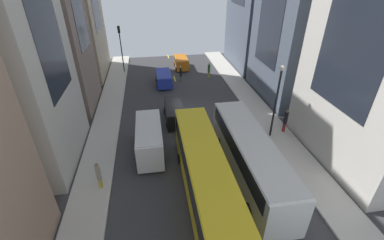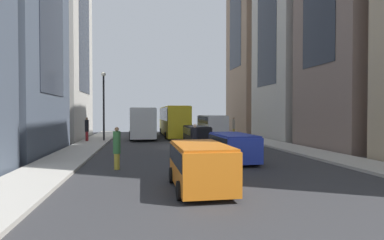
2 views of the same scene
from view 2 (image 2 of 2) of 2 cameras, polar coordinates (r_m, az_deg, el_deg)
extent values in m
plane|color=#333335|center=(26.00, -1.46, -4.91)|extent=(42.82, 42.82, 0.00)
cube|color=#B2ADA3|center=(26.11, -19.30, -4.79)|extent=(2.72, 44.00, 0.15)
cube|color=#B2ADA3|center=(28.27, 14.96, -4.31)|extent=(2.72, 44.00, 0.15)
cube|color=yellow|center=(15.77, 3.99, -8.91)|extent=(0.16, 2.00, 0.01)
cube|color=yellow|center=(26.00, -1.46, -4.90)|extent=(0.16, 2.00, 0.01)
cube|color=yellow|center=(36.38, -3.80, -3.15)|extent=(0.16, 2.00, 0.01)
cube|color=yellow|center=(46.82, -5.09, -2.17)|extent=(0.16, 2.00, 0.01)
cube|color=beige|center=(37.03, -25.48, 14.20)|extent=(7.68, 10.93, 22.33)
cube|color=#1E232D|center=(37.03, -25.48, 14.20)|extent=(7.76, 6.01, 12.28)
cube|color=#B7B2A8|center=(36.37, 18.43, 17.13)|extent=(6.20, 8.85, 25.57)
cube|color=#1E232D|center=(36.37, 18.43, 17.13)|extent=(6.27, 4.87, 14.07)
cube|color=silver|center=(35.54, -9.13, -0.41)|extent=(2.55, 11.70, 3.00)
cube|color=black|center=(35.52, -9.13, 0.96)|extent=(2.60, 10.76, 1.20)
cube|color=beige|center=(35.53, -9.13, 2.07)|extent=(2.45, 11.23, 0.08)
cylinder|color=black|center=(39.22, -10.88, -2.13)|extent=(0.46, 1.00, 1.00)
cylinder|color=black|center=(39.24, -7.45, -2.11)|extent=(0.46, 1.00, 1.00)
cylinder|color=black|center=(31.99, -11.17, -2.88)|extent=(0.46, 1.00, 1.00)
cylinder|color=black|center=(32.01, -6.96, -2.87)|extent=(0.46, 1.00, 1.00)
cube|color=yellow|center=(37.69, -3.55, -0.18)|extent=(2.45, 13.47, 3.30)
cube|color=black|center=(37.68, -3.55, 1.13)|extent=(2.50, 12.40, 1.48)
cube|color=gold|center=(37.69, -3.56, 2.39)|extent=(2.35, 12.93, 0.08)
cylinder|color=black|center=(41.81, -5.69, -2.07)|extent=(0.44, 0.76, 0.76)
cylinder|color=black|center=(42.03, -2.62, -2.05)|extent=(0.44, 0.76, 0.76)
cylinder|color=black|center=(33.50, -4.72, -2.89)|extent=(0.44, 0.76, 0.76)
cylinder|color=black|center=(33.77, -0.90, -2.85)|extent=(0.44, 0.76, 0.76)
cube|color=white|center=(32.34, 3.74, -1.31)|extent=(2.05, 5.78, 2.30)
cube|color=black|center=(32.32, 3.74, 0.02)|extent=(2.09, 5.31, 0.69)
cube|color=silver|center=(32.31, 3.74, 0.79)|extent=(1.97, 5.54, 0.08)
cylinder|color=black|center=(33.95, 1.49, -2.86)|extent=(0.37, 0.72, 0.72)
cylinder|color=black|center=(34.36, 4.58, -2.82)|extent=(0.37, 0.72, 0.72)
cylinder|color=black|center=(30.45, 2.79, -3.33)|extent=(0.37, 0.72, 0.72)
cylinder|color=black|center=(30.91, 6.21, -3.27)|extent=(0.37, 0.72, 0.72)
cube|color=black|center=(26.94, 0.84, -2.81)|extent=(1.74, 4.74, 1.43)
cube|color=black|center=(26.91, 0.84, -2.04)|extent=(1.77, 4.36, 0.60)
cube|color=black|center=(26.89, 0.84, -1.21)|extent=(1.67, 4.55, 0.08)
cylinder|color=black|center=(28.30, -1.30, -3.78)|extent=(0.31, 0.62, 0.62)
cylinder|color=black|center=(28.57, 1.88, -3.73)|extent=(0.31, 0.62, 0.62)
cylinder|color=black|center=(25.41, -0.34, -4.35)|extent=(0.31, 0.62, 0.62)
cylinder|color=black|center=(25.71, 3.19, -4.29)|extent=(0.31, 0.62, 0.62)
cube|color=orange|center=(11.27, 1.55, -8.47)|extent=(1.84, 4.01, 1.42)
cube|color=black|center=(11.22, 1.55, -6.64)|extent=(1.88, 3.69, 0.60)
cube|color=#BE6115|center=(11.17, 1.55, -4.67)|extent=(1.77, 3.85, 0.08)
cylinder|color=black|center=(12.47, -3.46, -10.21)|extent=(0.33, 0.62, 0.62)
cylinder|color=black|center=(12.75, 4.25, -9.95)|extent=(0.33, 0.62, 0.62)
cylinder|color=black|center=(10.06, -1.91, -13.00)|extent=(0.33, 0.62, 0.62)
cylinder|color=black|center=(10.41, 7.60, -12.51)|extent=(0.33, 0.62, 0.62)
cube|color=#2338AD|center=(17.80, 7.67, -5.01)|extent=(1.87, 4.39, 1.36)
cube|color=black|center=(17.77, 7.67, -3.91)|extent=(1.91, 4.04, 0.57)
cube|color=navy|center=(17.74, 7.67, -2.71)|extent=(1.80, 4.22, 0.08)
cylinder|color=black|center=(18.95, 3.93, -6.27)|extent=(0.34, 0.62, 0.62)
cylinder|color=black|center=(19.42, 8.91, -6.10)|extent=(0.34, 0.62, 0.62)
cylinder|color=black|center=(16.34, 6.18, -7.48)|extent=(0.34, 0.62, 0.62)
cylinder|color=black|center=(16.88, 11.86, -7.22)|extent=(0.34, 0.62, 0.62)
cylinder|color=#336B38|center=(16.86, 0.51, -6.90)|extent=(0.21, 0.21, 0.80)
cylinder|color=black|center=(16.75, 0.51, -3.51)|extent=(0.28, 0.28, 1.21)
sphere|color=beige|center=(16.71, 0.52, -1.09)|extent=(0.21, 0.21, 0.21)
cylinder|color=maroon|center=(30.97, -19.00, -2.89)|extent=(0.27, 0.27, 0.89)
cylinder|color=black|center=(30.92, -19.01, -1.02)|extent=(0.37, 0.37, 1.13)
sphere|color=#8C6647|center=(30.90, -19.02, 0.24)|extent=(0.23, 0.23, 0.23)
cylinder|color=gold|center=(36.95, 7.76, -2.26)|extent=(0.25, 0.25, 0.78)
cylinder|color=gray|center=(36.90, 7.77, -0.73)|extent=(0.34, 0.34, 1.19)
sphere|color=#8C6647|center=(36.89, 7.77, 0.35)|extent=(0.21, 0.21, 0.21)
cylinder|color=gold|center=(15.75, -13.83, -7.52)|extent=(0.27, 0.27, 0.79)
cylinder|color=#336B38|center=(15.63, -13.84, -4.08)|extent=(0.37, 0.37, 1.10)
sphere|color=#8C6647|center=(15.59, -13.86, -1.67)|extent=(0.21, 0.21, 0.21)
cylinder|color=black|center=(31.12, -16.13, 2.11)|extent=(0.18, 0.18, 6.28)
sphere|color=silver|center=(31.35, -16.16, 8.19)|extent=(0.44, 0.44, 0.44)
camera|label=1|loc=(51.24, -1.71, 13.51)|focal=24.46mm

